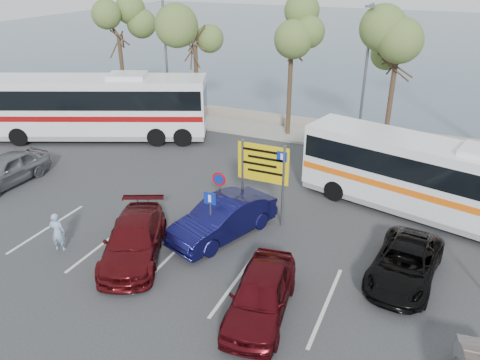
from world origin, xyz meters
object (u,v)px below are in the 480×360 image
at_px(car_silver_a, 5,170).
at_px(pedestrian_near, 57,232).
at_px(street_lamp_right, 365,71).
at_px(car_red, 261,294).
at_px(car_blue, 223,218).
at_px(coach_bus_left, 99,109).
at_px(direction_sign, 263,170).
at_px(car_maroon, 134,240).
at_px(coach_bus_right, 434,183).
at_px(suv_black, 405,264).
at_px(street_lamp_left, 165,54).

relative_size(car_silver_a, pedestrian_near, 2.87).
relative_size(street_lamp_right, car_red, 1.85).
relative_size(street_lamp_right, car_blue, 1.66).
distance_m(car_silver_a, pedestrian_near, 7.54).
bearing_deg(coach_bus_left, car_blue, -31.16).
xyz_separation_m(direction_sign, car_red, (2.08, -5.40, -1.69)).
height_order(car_maroon, pedestrian_near, pedestrian_near).
bearing_deg(pedestrian_near, car_blue, -164.27).
relative_size(coach_bus_right, suv_black, 2.60).
xyz_separation_m(coach_bus_right, car_silver_a, (-19.50, -5.00, -0.87)).
height_order(direction_sign, car_red, direction_sign).
distance_m(street_lamp_right, car_silver_a, 19.60).
relative_size(coach_bus_right, car_blue, 2.42).
distance_m(car_maroon, car_red, 5.59).
bearing_deg(car_blue, coach_bus_left, 169.01).
bearing_deg(pedestrian_near, car_silver_a, -45.34).
xyz_separation_m(car_blue, car_maroon, (-2.40, -2.68, -0.08)).
height_order(street_lamp_right, direction_sign, street_lamp_right).
relative_size(street_lamp_left, street_lamp_right, 1.00).
distance_m(street_lamp_left, car_maroon, 16.99).
distance_m(street_lamp_right, car_red, 16.19).
height_order(street_lamp_left, suv_black, street_lamp_left).
bearing_deg(coach_bus_right, car_silver_a, -165.62).
bearing_deg(car_blue, coach_bus_right, 53.80).
xyz_separation_m(coach_bus_left, car_maroon, (9.58, -9.92, -1.19)).
relative_size(car_silver_a, car_blue, 0.95).
bearing_deg(street_lamp_right, car_maroon, -110.23).
relative_size(direction_sign, car_red, 0.83).
relative_size(coach_bus_right, pedestrian_near, 7.32).
height_order(car_silver_a, car_blue, car_blue).
bearing_deg(direction_sign, suv_black, -15.81).
distance_m(street_lamp_left, street_lamp_right, 13.00).
height_order(car_blue, suv_black, car_blue).
relative_size(direction_sign, car_silver_a, 0.79).
relative_size(direction_sign, suv_black, 0.80).
xyz_separation_m(direction_sign, suv_black, (6.00, -1.70, -1.81)).
height_order(street_lamp_left, coach_bus_left, street_lamp_left).
relative_size(street_lamp_left, suv_black, 1.79).
bearing_deg(car_silver_a, direction_sign, 8.09).
bearing_deg(coach_bus_right, suv_black, -95.71).
bearing_deg(car_maroon, street_lamp_left, 92.46).
height_order(car_silver_a, car_maroon, car_silver_a).
bearing_deg(street_lamp_right, street_lamp_left, 180.00).
height_order(street_lamp_right, suv_black, street_lamp_right).
bearing_deg(car_maroon, car_red, -35.37).
bearing_deg(suv_black, coach_bus_left, 164.86).
bearing_deg(car_blue, car_silver_a, -159.83).
distance_m(coach_bus_right, car_silver_a, 20.15).
height_order(direction_sign, suv_black, direction_sign).
height_order(coach_bus_right, car_blue, coach_bus_right).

